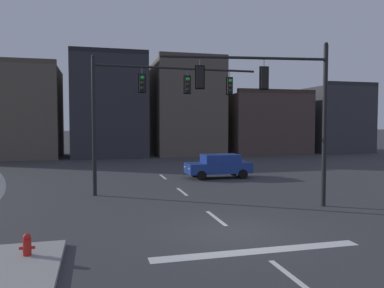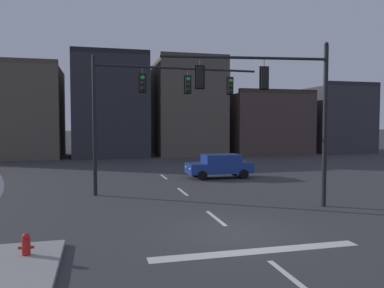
{
  "view_description": "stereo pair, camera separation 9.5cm",
  "coord_description": "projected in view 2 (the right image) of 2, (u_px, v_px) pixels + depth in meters",
  "views": [
    {
      "loc": [
        -4.57,
        -12.06,
        3.69
      ],
      "look_at": [
        -0.51,
        3.82,
        2.83
      ],
      "focal_mm": 35.65,
      "sensor_mm": 36.0,
      "label": 1
    },
    {
      "loc": [
        -4.48,
        -12.08,
        3.69
      ],
      "look_at": [
        -0.51,
        3.82,
        2.83
      ],
      "focal_mm": 35.65,
      "sensor_mm": 36.0,
      "label": 2
    }
  ],
  "objects": [
    {
      "name": "signal_mast_near_side",
      "position": [
        280.0,
        98.0,
        16.61
      ],
      "size": [
        7.34,
        1.14,
        7.29
      ],
      "color": "black",
      "rests_on": "ground"
    },
    {
      "name": "stop_bar_paint",
      "position": [
        258.0,
        251.0,
        11.04
      ],
      "size": [
        6.4,
        0.5,
        0.01
      ],
      "primitive_type": "cube",
      "color": "silver",
      "rests_on": "ground"
    },
    {
      "name": "building_row",
      "position": [
        171.0,
        114.0,
        45.82
      ],
      "size": [
        49.78,
        10.87,
        11.5
      ],
      "color": "brown",
      "rests_on": "ground"
    },
    {
      "name": "ground_plane",
      "position": [
        234.0,
        232.0,
        12.98
      ],
      "size": [
        400.0,
        400.0,
        0.0
      ],
      "primitive_type": "plane",
      "color": "#353538"
    },
    {
      "name": "lane_centreline",
      "position": [
        216.0,
        218.0,
        14.92
      ],
      "size": [
        0.16,
        26.4,
        0.01
      ],
      "color": "silver",
      "rests_on": "ground"
    },
    {
      "name": "signal_mast_far_side",
      "position": [
        150.0,
        97.0,
        20.2
      ],
      "size": [
        9.03,
        0.57,
        7.2
      ],
      "color": "black",
      "rests_on": "ground"
    },
    {
      "name": "car_lot_nearside",
      "position": [
        220.0,
        165.0,
        25.99
      ],
      "size": [
        4.49,
        1.99,
        1.61
      ],
      "color": "navy",
      "rests_on": "ground"
    },
    {
      "name": "fire_hydrant",
      "position": [
        26.0,
        248.0,
        10.29
      ],
      "size": [
        0.4,
        0.3,
        0.75
      ],
      "color": "red",
      "rests_on": "ground"
    }
  ]
}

